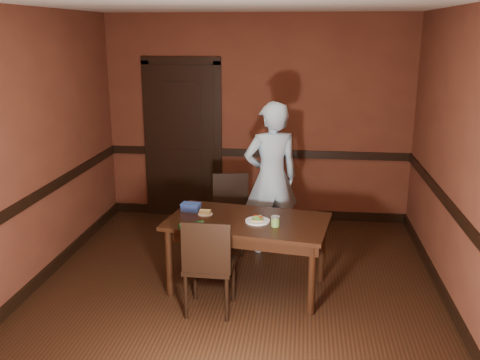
% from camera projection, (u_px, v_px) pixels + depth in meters
% --- Properties ---
extents(floor, '(4.00, 4.50, 0.01)m').
position_uv_depth(floor, '(236.00, 293.00, 5.22)').
color(floor, black).
rests_on(floor, ground).
extents(ceiling, '(4.00, 4.50, 0.01)m').
position_uv_depth(ceiling, '(235.00, 3.00, 4.50)').
color(ceiling, beige).
rests_on(ceiling, ground).
extents(wall_back, '(4.00, 0.02, 2.70)m').
position_uv_depth(wall_back, '(257.00, 119.00, 7.01)').
color(wall_back, '#5C2B1B').
rests_on(wall_back, ground).
extents(wall_front, '(4.00, 0.02, 2.70)m').
position_uv_depth(wall_front, '(178.00, 260.00, 2.71)').
color(wall_front, '#5C2B1B').
rests_on(wall_front, ground).
extents(wall_left, '(0.02, 4.50, 2.70)m').
position_uv_depth(wall_left, '(28.00, 153.00, 5.09)').
color(wall_left, '#5C2B1B').
rests_on(wall_left, ground).
extents(wall_right, '(0.02, 4.50, 2.70)m').
position_uv_depth(wall_right, '(464.00, 165.00, 4.63)').
color(wall_right, '#5C2B1B').
rests_on(wall_right, ground).
extents(dado_back, '(4.00, 0.03, 0.10)m').
position_uv_depth(dado_back, '(257.00, 153.00, 7.12)').
color(dado_back, black).
rests_on(dado_back, ground).
extents(dado_left, '(0.03, 4.50, 0.10)m').
position_uv_depth(dado_left, '(34.00, 198.00, 5.21)').
color(dado_left, black).
rests_on(dado_left, ground).
extents(dado_right, '(0.03, 4.50, 0.10)m').
position_uv_depth(dado_right, '(456.00, 214.00, 4.75)').
color(dado_right, black).
rests_on(dado_right, ground).
extents(baseboard_back, '(4.00, 0.03, 0.12)m').
position_uv_depth(baseboard_back, '(257.00, 213.00, 7.35)').
color(baseboard_back, black).
rests_on(baseboard_back, ground).
extents(baseboard_left, '(0.03, 4.50, 0.12)m').
position_uv_depth(baseboard_left, '(43.00, 276.00, 5.44)').
color(baseboard_left, black).
rests_on(baseboard_left, ground).
extents(baseboard_right, '(0.03, 4.50, 0.12)m').
position_uv_depth(baseboard_right, '(447.00, 299.00, 4.98)').
color(baseboard_right, black).
rests_on(baseboard_right, ground).
extents(door, '(1.05, 0.07, 2.20)m').
position_uv_depth(door, '(183.00, 138.00, 7.17)').
color(door, black).
rests_on(door, ground).
extents(dining_table, '(1.64, 1.08, 0.72)m').
position_uv_depth(dining_table, '(248.00, 254.00, 5.24)').
color(dining_table, black).
rests_on(dining_table, floor).
extents(chair_far, '(0.49, 0.49, 0.89)m').
position_uv_depth(chair_far, '(225.00, 215.00, 6.11)').
color(chair_far, black).
rests_on(chair_far, floor).
extents(chair_near, '(0.44, 0.44, 0.91)m').
position_uv_depth(chair_near, '(210.00, 264.00, 4.79)').
color(chair_near, black).
rests_on(chair_near, floor).
extents(person, '(0.74, 0.62, 1.73)m').
position_uv_depth(person, '(271.00, 178.00, 6.03)').
color(person, '#AFD5EC').
rests_on(person, floor).
extents(sandwich_plate, '(0.24, 0.24, 0.06)m').
position_uv_depth(sandwich_plate, '(258.00, 220.00, 5.09)').
color(sandwich_plate, white).
rests_on(sandwich_plate, dining_table).
extents(sauce_jar, '(0.08, 0.08, 0.10)m').
position_uv_depth(sauce_jar, '(275.00, 221.00, 4.96)').
color(sauce_jar, '#62943D').
rests_on(sauce_jar, dining_table).
extents(cheese_saucer, '(0.15, 0.15, 0.05)m').
position_uv_depth(cheese_saucer, '(205.00, 213.00, 5.28)').
color(cheese_saucer, white).
rests_on(cheese_saucer, dining_table).
extents(food_tub, '(0.20, 0.15, 0.08)m').
position_uv_depth(food_tub, '(191.00, 207.00, 5.39)').
color(food_tub, blue).
rests_on(food_tub, dining_table).
extents(wrapped_veg, '(0.24, 0.17, 0.06)m').
position_uv_depth(wrapped_veg, '(191.00, 225.00, 4.90)').
color(wrapped_veg, '#165620').
rests_on(wrapped_veg, dining_table).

